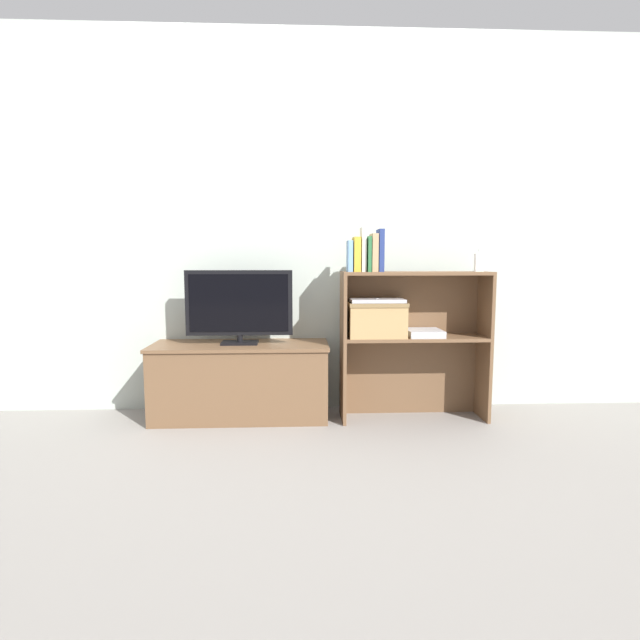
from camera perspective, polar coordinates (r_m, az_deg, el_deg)
The scene contains 16 objects.
ground_plane at distance 3.00m, azimuth 0.12°, elevation -12.07°, with size 16.00×16.00×0.00m, color gray.
wall_back at distance 3.27m, azimuth -0.24°, elevation 10.84°, with size 10.00×0.05×2.40m.
tv_stand at distance 3.14m, azimuth -9.05°, elevation -6.87°, with size 1.08×0.41×0.46m.
tv at distance 3.06m, azimuth -9.22°, elevation 1.72°, with size 0.65×0.14×0.45m.
bookshelf_lower_tier at distance 3.17m, azimuth 10.40°, elevation -5.20°, with size 0.89×0.26×0.51m.
bookshelf_upper_tier at distance 3.11m, azimuth 10.59°, elevation 2.89°, with size 0.89×0.26×0.39m.
book_skyblue at distance 2.95m, azimuth 3.41°, elevation 7.29°, with size 0.03×0.12×0.18m.
book_mustard at distance 2.96m, azimuth 4.17°, elevation 7.48°, with size 0.04×0.14×0.20m.
book_ivory at distance 2.96m, azimuth 4.95°, elevation 8.00°, with size 0.03×0.12×0.26m.
book_forest at distance 2.97m, azimuth 5.52°, elevation 7.48°, with size 0.02×0.16×0.20m.
book_tan at distance 2.97m, azimuth 6.18°, elevation 7.64°, with size 0.04×0.13×0.22m.
book_navy at distance 2.98m, azimuth 6.88°, elevation 7.88°, with size 0.03×0.14×0.25m.
baby_monitor at distance 3.16m, azimuth 17.71°, elevation 6.28°, with size 0.05×0.04×0.14m.
storage_basket_left at distance 3.01m, azimuth 6.47°, elevation 0.25°, with size 0.34×0.23×0.21m.
laptop at distance 3.00m, azimuth 6.50°, elevation 2.24°, with size 0.32×0.21×0.02m.
magazine_stack at distance 3.08m, azimuth 11.81°, elevation -1.46°, with size 0.21×0.22×0.04m.
Camera 1 is at (-0.13, -2.83, 0.97)m, focal length 28.00 mm.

